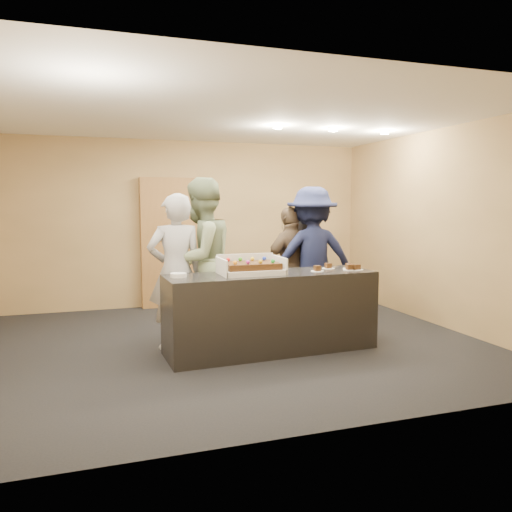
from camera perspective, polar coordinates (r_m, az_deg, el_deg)
name	(u,v)px	position (r m, az deg, el deg)	size (l,w,h in m)	color
room	(229,232)	(5.91, -3.11, 2.78)	(6.04, 6.00, 2.70)	black
serving_counter	(271,312)	(5.72, 1.75, -6.43)	(2.40, 0.70, 0.90)	black
storage_cabinet	(171,243)	(8.22, -9.72, 1.50)	(0.95, 0.15, 2.10)	brown
cake_box	(250,270)	(5.58, -0.64, -1.56)	(0.70, 0.48, 0.21)	white
sheet_cake	(251,265)	(5.55, -0.57, -1.08)	(0.60, 0.41, 0.12)	#37200C
plate_stack	(178,275)	(5.39, -8.87, -2.18)	(0.18, 0.18, 0.04)	white
slice_a	(317,269)	(5.81, 7.02, -1.53)	(0.15, 0.15, 0.07)	white
slice_b	(328,267)	(6.07, 8.26, -1.23)	(0.15, 0.15, 0.07)	white
slice_c	(349,268)	(5.98, 10.62, -1.38)	(0.15, 0.15, 0.07)	white
slice_d	(349,267)	(6.10, 10.58, -1.23)	(0.15, 0.15, 0.07)	white
slice_e	(357,268)	(6.01, 11.45, -1.36)	(0.15, 0.15, 0.07)	white
person_server_grey	(176,272)	(5.82, -9.15, -1.79)	(0.66, 0.43, 1.80)	#A3A4A9
person_sage_man	(201,260)	(6.09, -6.32, -0.48)	(0.97, 0.76, 1.99)	gray
person_navy_man	(312,257)	(6.85, 6.40, -0.13)	(1.23, 0.71, 1.91)	#161B3C
person_brown_extra	(291,266)	(6.92, 4.04, -1.16)	(0.96, 0.40, 1.64)	brown
person_dark_suit	(306,264)	(7.35, 5.74, -0.94)	(0.78, 0.51, 1.60)	#2A292F
ceiling_spotlights	(333,130)	(7.01, 8.81, 14.03)	(1.72, 0.12, 0.03)	#FFEAC6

